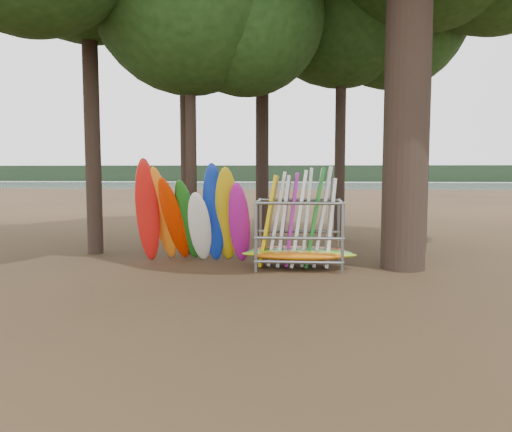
{
  "coord_description": "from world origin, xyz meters",
  "views": [
    {
      "loc": [
        1.84,
        -13.38,
        2.77
      ],
      "look_at": [
        0.49,
        1.5,
        1.4
      ],
      "focal_mm": 35.0,
      "sensor_mm": 36.0,
      "label": 1
    }
  ],
  "objects": [
    {
      "name": "ground",
      "position": [
        0.0,
        0.0,
        0.0
      ],
      "size": [
        120.0,
        120.0,
        0.0
      ],
      "primitive_type": "plane",
      "color": "#47331E",
      "rests_on": "ground"
    },
    {
      "name": "storage_rack",
      "position": [
        1.79,
        0.72,
        0.94
      ],
      "size": [
        3.23,
        1.55,
        2.9
      ],
      "color": "slate",
      "rests_on": "ground"
    },
    {
      "name": "kayak_row",
      "position": [
        -1.37,
        1.19,
        1.37
      ],
      "size": [
        3.49,
        2.1,
        3.26
      ],
      "color": "red",
      "rests_on": "ground"
    },
    {
      "name": "lake",
      "position": [
        0.0,
        60.0,
        0.0
      ],
      "size": [
        160.0,
        160.0,
        0.0
      ],
      "primitive_type": "plane",
      "color": "gray",
      "rests_on": "ground"
    },
    {
      "name": "far_shore",
      "position": [
        0.0,
        110.0,
        2.0
      ],
      "size": [
        160.0,
        4.0,
        4.0
      ],
      "primitive_type": "cube",
      "color": "black",
      "rests_on": "ground"
    }
  ]
}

